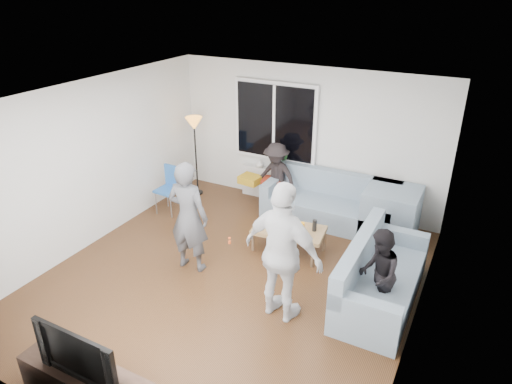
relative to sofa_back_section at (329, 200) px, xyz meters
The scene contains 30 objects.
floor 2.41m from the sofa_back_section, 106.20° to the right, with size 5.00×5.50×0.04m, color #56351C.
ceiling 3.23m from the sofa_back_section, 106.20° to the right, with size 5.00×5.50×0.04m, color white.
wall_back 1.20m from the sofa_back_section, 142.83° to the left, with size 5.00×0.04×2.60m, color silver.
wall_front 5.16m from the sofa_back_section, 97.46° to the right, with size 5.00×0.04×2.60m, color silver.
wall_left 4.00m from the sofa_back_section, 144.48° to the right, with size 0.04×5.50×2.60m, color silver.
wall_right 3.06m from the sofa_back_section, 50.66° to the right, with size 0.04×5.50×2.60m, color silver.
window_frame 1.74m from the sofa_back_section, 161.56° to the left, with size 1.62×0.06×1.47m, color white.
window_glass 1.73m from the sofa_back_section, 163.21° to the left, with size 1.50×0.02×1.35m, color black.
window_mullion 1.73m from the sofa_back_section, 163.63° to the left, with size 0.05×0.03×1.35m, color white.
radiator 1.32m from the sofa_back_section, 163.21° to the left, with size 1.30×0.12×0.62m, color silver.
potted_plant 1.19m from the sofa_back_section, 161.94° to the left, with size 0.21×0.17×0.39m, color #265F27.
vase 1.60m from the sofa_back_section, 167.18° to the left, with size 0.16×0.16×0.16m, color silver.
sofa_back_section is the anchor object (origin of this frame).
sofa_right_section 2.21m from the sofa_back_section, 52.05° to the right, with size 0.85×2.00×0.85m, color gray, non-canonical shape.
sofa_corner 1.07m from the sofa_back_section, ahead, with size 0.85×0.85×0.85m, color gray.
cushion_yellow 1.55m from the sofa_back_section, behind, with size 0.38×0.32×0.14m, color #BF911C.
cushion_red 1.13m from the sofa_back_section, behind, with size 0.36×0.30×0.13m, color maroon.
coffee_table 1.25m from the sofa_back_section, 100.63° to the right, with size 1.10×0.60×0.40m, color #A57950.
pitcher 1.29m from the sofa_back_section, 104.78° to the right, with size 0.17×0.17×0.17m, color maroon.
side_chair 2.89m from the sofa_back_section, 159.71° to the right, with size 0.40×0.40×0.86m, color #2760AD, non-canonical shape.
floor_lamp 2.73m from the sofa_back_section, behind, with size 0.32×0.32×1.56m, color #FE9830, non-canonical shape.
player_left 2.67m from the sofa_back_section, 120.25° to the right, with size 0.61×0.40×1.68m, color #47484C.
player_right 2.70m from the sofa_back_section, 83.16° to the right, with size 1.08×0.45×1.85m, color silver.
spectator_right 2.49m from the sofa_back_section, 56.75° to the right, with size 0.59×0.46×1.22m, color black.
spectator_back 1.06m from the sofa_back_section, behind, with size 0.83×0.48×1.29m, color black.
television 4.84m from the sofa_back_section, 99.37° to the right, with size 0.99×0.13×0.57m, color black.
bottle_b 1.35m from the sofa_back_section, 106.58° to the right, with size 0.08×0.08×0.26m, color #198D23.
bottle_a 1.24m from the sofa_back_section, 113.22° to the right, with size 0.07×0.07×0.20m, color #EE3B0E.
bottle_d 1.30m from the sofa_back_section, 88.72° to the right, with size 0.07×0.07×0.21m, color orange.
bottle_e 1.09m from the sofa_back_section, 82.25° to the right, with size 0.07×0.07×0.19m, color black.
Camera 1 is at (2.86, -4.66, 3.94)m, focal length 32.14 mm.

